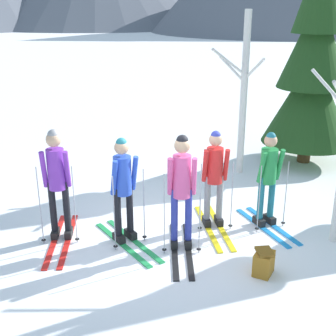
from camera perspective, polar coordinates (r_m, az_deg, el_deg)
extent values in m
plane|color=white|center=(7.56, -0.38, -8.93)|extent=(400.00, 400.00, 0.00)
cube|color=red|center=(7.68, -12.52, -8.84)|extent=(0.17, 1.80, 0.02)
cube|color=red|center=(7.72, -14.15, -8.83)|extent=(0.17, 1.80, 0.02)
cube|color=black|center=(7.74, -12.45, -8.03)|extent=(0.12, 0.26, 0.12)
cylinder|color=black|center=(7.53, -12.72, -4.79)|extent=(0.11, 0.11, 0.88)
cube|color=black|center=(7.78, -14.06, -8.03)|extent=(0.12, 0.26, 0.12)
cylinder|color=black|center=(7.57, -14.37, -4.80)|extent=(0.11, 0.11, 0.88)
cylinder|color=purple|center=(7.30, -13.96, -0.14)|extent=(0.28, 0.28, 0.66)
sphere|color=tan|center=(7.15, -14.29, 3.52)|extent=(0.24, 0.24, 0.24)
sphere|color=gray|center=(7.13, -14.33, 4.07)|extent=(0.18, 0.18, 0.18)
cylinder|color=purple|center=(7.21, -12.65, -0.14)|extent=(0.09, 0.21, 0.63)
cylinder|color=purple|center=(7.28, -15.44, -0.20)|extent=(0.09, 0.21, 0.63)
cylinder|color=#A5A5AD|center=(7.30, -11.75, -4.66)|extent=(0.02, 0.02, 1.33)
cylinder|color=black|center=(7.57, -11.42, -8.81)|extent=(0.07, 0.07, 0.01)
cylinder|color=#A5A5AD|center=(7.40, -15.90, -4.68)|extent=(0.02, 0.02, 1.33)
cylinder|color=black|center=(7.66, -15.47, -8.78)|extent=(0.07, 0.07, 0.01)
cube|color=green|center=(7.51, -4.36, -9.09)|extent=(0.89, 1.53, 0.02)
cube|color=green|center=(7.42, -5.84, -9.55)|extent=(0.89, 1.53, 0.02)
cube|color=black|center=(7.55, -4.76, -8.32)|extent=(0.22, 0.28, 0.12)
cylinder|color=black|center=(7.35, -4.86, -5.19)|extent=(0.11, 0.11, 0.83)
cube|color=black|center=(7.46, -6.24, -8.76)|extent=(0.22, 0.28, 0.12)
cylinder|color=black|center=(7.25, -6.37, -5.60)|extent=(0.11, 0.11, 0.83)
cylinder|color=blue|center=(7.06, -5.78, -0.94)|extent=(0.28, 0.28, 0.62)
sphere|color=tan|center=(6.91, -5.91, 2.61)|extent=(0.23, 0.23, 0.23)
sphere|color=#1E6B7A|center=(6.89, -5.93, 3.14)|extent=(0.17, 0.17, 0.17)
cylinder|color=blue|center=(7.09, -4.28, -0.66)|extent=(0.17, 0.21, 0.59)
cylinder|color=blue|center=(6.93, -6.84, -1.26)|extent=(0.17, 0.21, 0.59)
cylinder|color=#A5A5AD|center=(7.24, -3.07, -4.77)|extent=(0.02, 0.02, 1.25)
cylinder|color=black|center=(7.50, -2.99, -8.68)|extent=(0.07, 0.07, 0.01)
cylinder|color=#A5A5AD|center=(7.01, -6.84, -5.80)|extent=(0.02, 0.02, 1.25)
cylinder|color=black|center=(7.27, -6.65, -9.80)|extent=(0.07, 0.07, 0.01)
cube|color=black|center=(7.24, 2.58, -10.25)|extent=(0.24, 1.72, 0.02)
cube|color=black|center=(7.23, 0.81, -10.28)|extent=(0.24, 1.72, 0.02)
cube|color=black|center=(7.29, 2.54, -9.38)|extent=(0.13, 0.27, 0.12)
cylinder|color=#2D389E|center=(7.07, 2.60, -5.98)|extent=(0.11, 0.11, 0.88)
cube|color=black|center=(7.28, 0.79, -9.41)|extent=(0.13, 0.27, 0.12)
cylinder|color=#2D389E|center=(7.06, 0.81, -6.00)|extent=(0.11, 0.11, 0.88)
cylinder|color=#E55193|center=(6.80, 1.76, -1.05)|extent=(0.28, 0.28, 0.66)
sphere|color=tan|center=(6.64, 1.81, 2.87)|extent=(0.24, 0.24, 0.24)
sphere|color=black|center=(6.62, 1.81, 3.47)|extent=(0.18, 0.18, 0.18)
cylinder|color=#E55193|center=(6.75, 3.31, -1.07)|extent=(0.10, 0.21, 0.63)
cylinder|color=#E55193|center=(6.73, 0.26, -1.10)|extent=(0.10, 0.21, 0.63)
cylinder|color=#A5A5AD|center=(6.87, 4.05, -5.87)|extent=(0.02, 0.02, 1.33)
cylinder|color=black|center=(7.16, 3.93, -10.21)|extent=(0.07, 0.07, 0.01)
cylinder|color=#A5A5AD|center=(6.85, -0.48, -5.92)|extent=(0.02, 0.02, 1.33)
cylinder|color=black|center=(7.13, -0.47, -10.27)|extent=(0.07, 0.07, 0.01)
cube|color=yellow|center=(7.96, 6.60, -7.39)|extent=(0.17, 1.71, 0.02)
cube|color=yellow|center=(7.91, 5.05, -7.53)|extent=(0.17, 1.71, 0.02)
cube|color=black|center=(8.01, 6.43, -6.62)|extent=(0.12, 0.26, 0.12)
cylinder|color=gray|center=(7.82, 6.56, -3.70)|extent=(0.11, 0.11, 0.81)
cube|color=black|center=(7.96, 4.89, -6.75)|extent=(0.12, 0.26, 0.12)
cylinder|color=gray|center=(7.77, 4.99, -3.81)|extent=(0.11, 0.11, 0.81)
cylinder|color=red|center=(7.58, 5.93, 0.34)|extent=(0.28, 0.28, 0.61)
sphere|color=tan|center=(7.44, 6.05, 3.59)|extent=(0.22, 0.22, 0.22)
sphere|color=#2D389E|center=(7.42, 6.07, 4.08)|extent=(0.17, 0.17, 0.17)
cylinder|color=red|center=(7.56, 7.37, 0.38)|extent=(0.09, 0.20, 0.58)
cylinder|color=red|center=(7.47, 4.72, 0.24)|extent=(0.09, 0.20, 0.58)
cylinder|color=#A5A5AD|center=(7.67, 8.09, -3.58)|extent=(0.02, 0.02, 1.22)
cylinder|color=black|center=(7.91, 7.89, -7.23)|extent=(0.07, 0.07, 0.01)
cylinder|color=#A5A5AD|center=(7.54, 4.15, -3.86)|extent=(0.02, 0.02, 1.22)
cylinder|color=black|center=(7.78, 4.04, -7.57)|extent=(0.07, 0.07, 0.01)
cube|color=maroon|center=(7.72, 5.62, 0.98)|extent=(0.27, 0.17, 0.36)
cube|color=#1E84D1|center=(8.17, 13.08, -7.04)|extent=(0.54, 1.51, 0.02)
cube|color=#1E84D1|center=(8.06, 11.80, -7.36)|extent=(0.54, 1.51, 0.02)
cube|color=black|center=(8.21, 12.72, -6.32)|extent=(0.18, 0.28, 0.12)
cylinder|color=#1E6B7A|center=(8.03, 12.95, -3.51)|extent=(0.11, 0.11, 0.80)
cube|color=black|center=(8.10, 11.44, -6.63)|extent=(0.18, 0.28, 0.12)
cylinder|color=#1E6B7A|center=(7.91, 11.66, -3.78)|extent=(0.11, 0.11, 0.80)
cylinder|color=#238C42|center=(7.76, 12.62, 0.27)|extent=(0.28, 0.28, 0.60)
sphere|color=tan|center=(7.63, 12.87, 3.38)|extent=(0.22, 0.22, 0.22)
sphere|color=#1E6B7A|center=(7.61, 12.91, 3.85)|extent=(0.16, 0.16, 0.16)
cylinder|color=#238C42|center=(7.81, 13.96, 0.42)|extent=(0.13, 0.21, 0.57)
cylinder|color=#238C42|center=(7.61, 11.78, 0.07)|extent=(0.13, 0.21, 0.57)
cylinder|color=#A5A5AD|center=(7.96, 14.69, -3.26)|extent=(0.02, 0.02, 1.20)
cylinder|color=black|center=(8.18, 14.35, -6.73)|extent=(0.07, 0.07, 0.01)
cylinder|color=#A5A5AD|center=(7.66, 11.46, -3.93)|extent=(0.02, 0.02, 1.20)
cylinder|color=black|center=(7.89, 11.19, -7.51)|extent=(0.07, 0.07, 0.01)
cylinder|color=#51381E|center=(11.45, 16.97, 3.16)|extent=(0.31, 0.31, 1.00)
cone|color=#1E4219|center=(11.21, 17.52, 8.30)|extent=(2.13, 2.13, 2.10)
cone|color=#1E4219|center=(11.03, 18.26, 15.05)|extent=(1.63, 1.63, 2.10)
cylinder|color=silver|center=(10.06, 9.55, 9.04)|extent=(0.15, 0.15, 3.56)
cylinder|color=silver|center=(9.71, 7.68, 13.17)|extent=(0.82, 0.38, 0.62)
cylinder|color=silver|center=(9.64, 10.92, 12.26)|extent=(0.19, 0.76, 0.52)
cylinder|color=silver|center=(9.99, 8.11, 12.30)|extent=(0.56, 0.25, 0.58)
cylinder|color=silver|center=(7.30, 19.92, 9.16)|extent=(0.49, 0.55, 0.63)
cube|color=#99661E|center=(6.73, 12.01, -11.73)|extent=(0.38, 0.40, 0.34)
cube|color=brown|center=(6.63, 12.13, -10.33)|extent=(0.22, 0.28, 0.04)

